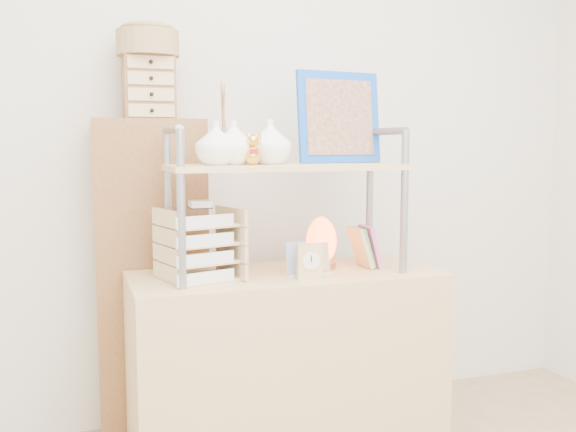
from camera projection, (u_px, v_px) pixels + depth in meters
name	position (u px, v px, depth m)	size (l,w,h in m)	color
desk	(286.00, 366.00, 2.54)	(1.20, 0.50, 0.75)	tan
cabinet	(153.00, 281.00, 2.70)	(0.45, 0.24, 1.35)	brown
hutch	(274.00, 155.00, 2.44)	(0.90, 0.34, 0.79)	gray
letter_tray	(200.00, 249.00, 2.35)	(0.29, 0.29, 0.30)	tan
salt_lamp	(321.00, 242.00, 2.58)	(0.14, 0.13, 0.21)	brown
desk_clock	(309.00, 261.00, 2.38)	(0.10, 0.05, 0.13)	tan
postcard_stand	(308.00, 265.00, 2.46)	(0.19, 0.07, 0.13)	white
drawer_chest	(149.00, 88.00, 2.59)	(0.20, 0.16, 0.25)	brown
woven_basket	(148.00, 44.00, 2.57)	(0.25, 0.25, 0.10)	olive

